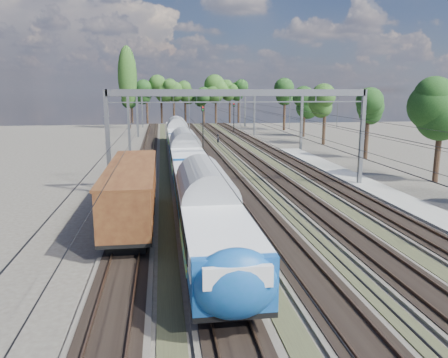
{
  "coord_description": "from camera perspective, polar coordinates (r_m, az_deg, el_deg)",
  "views": [
    {
      "loc": [
        -6.88,
        -8.26,
        8.91
      ],
      "look_at": [
        -2.66,
        21.43,
        2.8
      ],
      "focal_mm": 35.0,
      "sensor_mm": 36.0,
      "label": 1
    }
  ],
  "objects": [
    {
      "name": "track_bed",
      "position": [
        54.42,
        -0.72,
        2.2
      ],
      "size": [
        21.0,
        130.0,
        0.34
      ],
      "color": "#47423A",
      "rests_on": "ground"
    },
    {
      "name": "platform",
      "position": [
        35.1,
        24.86,
        -4.03
      ],
      "size": [
        3.0,
        70.0,
        0.3
      ],
      "primitive_type": "cube",
      "color": "gray",
      "rests_on": "ground"
    },
    {
      "name": "catenary",
      "position": [
        61.42,
        -1.35,
        9.18
      ],
      "size": [
        25.65,
        130.0,
        9.0
      ],
      "color": "slate",
      "rests_on": "ground"
    },
    {
      "name": "tree_belt",
      "position": [
        104.67,
        -0.7,
        11.0
      ],
      "size": [
        40.25,
        101.65,
        12.46
      ],
      "color": "black",
      "rests_on": "ground"
    },
    {
      "name": "poplar",
      "position": [
        106.57,
        -12.5,
        12.86
      ],
      "size": [
        4.4,
        4.4,
        19.04
      ],
      "color": "black",
      "rests_on": "ground"
    },
    {
      "name": "emu_train",
      "position": [
        46.96,
        -5.12,
        3.91
      ],
      "size": [
        3.17,
        67.04,
        4.64
      ],
      "color": "black",
      "rests_on": "ground"
    },
    {
      "name": "freight_boxcar",
      "position": [
        30.05,
        -11.93,
        -1.36
      ],
      "size": [
        3.08,
        14.88,
        3.84
      ],
      "color": "black",
      "rests_on": "ground"
    },
    {
      "name": "worker",
      "position": [
        73.32,
        -0.77,
        5.22
      ],
      "size": [
        0.47,
        0.66,
        1.72
      ],
      "primitive_type": "imported",
      "rotation": [
        0.0,
        0.0,
        1.48
      ],
      "color": "black",
      "rests_on": "ground"
    },
    {
      "name": "signal_near",
      "position": [
        67.39,
        -2.77,
        7.45
      ],
      "size": [
        0.45,
        0.42,
        6.55
      ],
      "rotation": [
        0.0,
        0.0,
        0.27
      ],
      "color": "black",
      "rests_on": "ground"
    },
    {
      "name": "signal_far",
      "position": [
        93.41,
        1.3,
        8.48
      ],
      "size": [
        0.39,
        0.35,
        6.26
      ],
      "rotation": [
        0.0,
        0.0,
        0.0
      ],
      "color": "black",
      "rests_on": "ground"
    }
  ]
}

